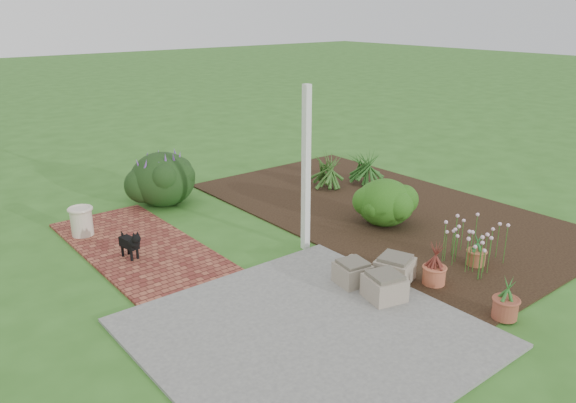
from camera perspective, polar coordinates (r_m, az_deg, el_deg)
ground at (r=8.44m, az=0.65°, el=-5.47°), size 80.00×80.00×0.00m
concrete_patio at (r=6.54m, az=1.95°, el=-13.17°), size 3.50×3.50×0.04m
brick_path at (r=9.01m, az=-15.01°, el=-4.38°), size 1.60×3.50×0.04m
garden_bed at (r=10.39m, az=9.58°, el=-0.82°), size 4.00×7.00×0.03m
veranda_post at (r=8.26m, az=1.85°, el=3.22°), size 0.10×0.10×2.50m
stone_trough_near at (r=7.22m, az=9.76°, el=-8.62°), size 0.54×0.54×0.30m
stone_trough_mid at (r=7.69m, az=10.78°, el=-6.85°), size 0.58×0.58×0.30m
stone_trough_far at (r=7.54m, az=6.57°, el=-7.29°), size 0.47×0.47×0.27m
black_dog at (r=8.46m, az=-15.70°, el=-4.03°), size 0.20×0.48×0.42m
cream_ceramic_urn at (r=9.57m, az=-20.23°, el=-1.94°), size 0.34×0.34×0.45m
evergreen_shrub at (r=9.56m, az=9.82°, el=0.02°), size 1.19×1.19×0.80m
agapanthus_clump_back at (r=11.70m, az=7.86°, el=3.79°), size 1.19×1.19×0.84m
agapanthus_clump_front at (r=11.40m, az=4.00°, el=3.47°), size 0.98×0.98×0.83m
pink_flower_patch at (r=8.48m, az=18.31°, el=-3.90°), size 1.22×1.22×0.61m
terracotta_pot_bronze at (r=7.75m, az=14.62°, el=-7.25°), size 0.38×0.38×0.24m
terracotta_pot_small_left at (r=8.47m, az=18.56°, el=-5.41°), size 0.29×0.29×0.22m
terracotta_pot_small_right at (r=7.21m, az=21.20°, el=-10.09°), size 0.36×0.36×0.25m
purple_flowering_bush at (r=10.71m, az=-12.62°, el=2.37°), size 1.51×1.51×1.02m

